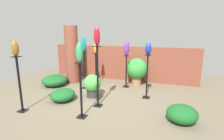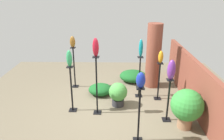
# 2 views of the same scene
# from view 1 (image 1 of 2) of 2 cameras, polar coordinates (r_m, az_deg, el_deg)

# --- Properties ---
(ground_plane) EXTENTS (8.00, 8.00, 0.00)m
(ground_plane) POSITION_cam_1_polar(r_m,az_deg,el_deg) (4.88, -4.37, -10.03)
(ground_plane) COLOR #6B604C
(brick_wall_back) EXTENTS (5.60, 0.12, 1.30)m
(brick_wall_back) POSITION_cam_1_polar(r_m,az_deg,el_deg) (6.73, 3.02, 2.22)
(brick_wall_back) COLOR brown
(brick_wall_back) RESTS_ON ground
(brick_pillar) EXTENTS (0.47, 0.47, 2.05)m
(brick_pillar) POSITION_cam_1_polar(r_m,az_deg,el_deg) (6.52, -12.97, 4.92)
(brick_pillar) COLOR brown
(brick_pillar) RESTS_ON ground
(pedestal_amber) EXTENTS (0.20, 0.20, 1.10)m
(pedestal_amber) POSITION_cam_1_polar(r_m,az_deg,el_deg) (6.21, -5.26, -0.10)
(pedestal_amber) COLOR black
(pedestal_amber) RESTS_ON ground
(pedestal_violet) EXTENTS (0.20, 0.20, 1.08)m
(pedestal_violet) POSITION_cam_1_polar(r_m,az_deg,el_deg) (5.89, 4.66, -0.93)
(pedestal_violet) COLOR black
(pedestal_violet) RESTS_ON ground
(pedestal_cobalt) EXTENTS (0.20, 0.20, 1.24)m
(pedestal_cobalt) POSITION_cam_1_polar(r_m,az_deg,el_deg) (4.99, 11.33, -2.76)
(pedestal_cobalt) COLOR black
(pedestal_cobalt) RESTS_ON ground
(pedestal_jade) EXTENTS (0.20, 0.20, 1.23)m
(pedestal_jade) POSITION_cam_1_polar(r_m,az_deg,el_deg) (3.87, -10.10, -7.41)
(pedestal_jade) COLOR black
(pedestal_jade) RESTS_ON ground
(pedestal_ruby) EXTENTS (0.20, 0.20, 1.53)m
(pedestal_ruby) POSITION_cam_1_polar(r_m,az_deg,el_deg) (4.34, -4.69, -3.01)
(pedestal_ruby) COLOR black
(pedestal_ruby) RESTS_ON ground
(pedestal_bronze) EXTENTS (0.20, 0.20, 1.32)m
(pedestal_bronze) POSITION_cam_1_polar(r_m,az_deg,el_deg) (4.60, -27.87, -4.88)
(pedestal_bronze) COLOR black
(pedestal_bronze) RESTS_ON ground
(pedestal_teal) EXTENTS (0.20, 0.20, 1.23)m
(pedestal_teal) POSITION_cam_1_polar(r_m,az_deg,el_deg) (5.80, -8.88, -0.53)
(pedestal_teal) COLOR black
(pedestal_teal) RESTS_ON ground
(art_vase_amber) EXTENTS (0.13, 0.14, 0.35)m
(art_vase_amber) POSITION_cam_1_polar(r_m,az_deg,el_deg) (6.09, -5.41, 7.05)
(art_vase_amber) COLOR orange
(art_vase_amber) RESTS_ON pedestal_amber
(art_vase_violet) EXTENTS (0.18, 0.19, 0.48)m
(art_vase_violet) POSITION_cam_1_polar(r_m,az_deg,el_deg) (5.75, 4.81, 7.08)
(art_vase_violet) COLOR #6B2D8C
(art_vase_violet) RESTS_ON pedestal_violet
(art_vase_cobalt) EXTENTS (0.17, 0.18, 0.32)m
(art_vase_cobalt) POSITION_cam_1_polar(r_m,az_deg,el_deg) (4.84, 11.77, 6.76)
(art_vase_cobalt) COLOR #192D9E
(art_vase_cobalt) RESTS_ON pedestal_cobalt
(art_vase_jade) EXTENTS (0.15, 0.14, 0.42)m
(art_vase_jade) POSITION_cam_1_polar(r_m,az_deg,el_deg) (3.66, -10.64, 5.56)
(art_vase_jade) COLOR #2D9356
(art_vase_jade) RESTS_ON pedestal_jade
(art_vase_ruby) EXTENTS (0.15, 0.15, 0.45)m
(art_vase_ruby) POSITION_cam_1_polar(r_m,az_deg,el_deg) (4.18, -4.96, 10.89)
(art_vase_ruby) COLOR maroon
(art_vase_ruby) RESTS_ON pedestal_ruby
(art_vase_bronze) EXTENTS (0.16, 0.17, 0.35)m
(art_vase_bronze) POSITION_cam_1_polar(r_m,az_deg,el_deg) (4.44, -29.08, 6.19)
(art_vase_bronze) COLOR brown
(art_vase_bronze) RESTS_ON pedestal_bronze
(art_vase_teal) EXTENTS (0.13, 0.12, 0.51)m
(art_vase_teal) POSITION_cam_1_polar(r_m,az_deg,el_deg) (5.66, -9.21, 8.55)
(art_vase_teal) COLOR #0F727A
(art_vase_teal) RESTS_ON pedestal_teal
(potted_plant_mid_left) EXTENTS (0.50, 0.50, 0.66)m
(potted_plant_mid_left) POSITION_cam_1_polar(r_m,az_deg,el_deg) (5.07, -6.45, -4.78)
(potted_plant_mid_left) COLOR #2D2D33
(potted_plant_mid_left) RESTS_ON ground
(potted_plant_walkway_edge) EXTENTS (0.73, 0.73, 0.95)m
(potted_plant_walkway_edge) POSITION_cam_1_polar(r_m,az_deg,el_deg) (6.15, 8.07, 0.19)
(potted_plant_walkway_edge) COLOR #936B4C
(potted_plant_walkway_edge) RESTS_ON ground
(foliage_bed_east) EXTENTS (0.84, 0.92, 0.37)m
(foliage_bed_east) POSITION_cam_1_polar(r_m,az_deg,el_deg) (6.41, -18.14, -3.22)
(foliage_bed_east) COLOR #195923
(foliage_bed_east) RESTS_ON ground
(foliage_bed_west) EXTENTS (0.65, 0.72, 0.33)m
(foliage_bed_west) POSITION_cam_1_polar(r_m,az_deg,el_deg) (5.02, -15.78, -7.82)
(foliage_bed_west) COLOR #195923
(foliage_bed_west) RESTS_ON ground
(foliage_bed_center) EXTENTS (0.64, 0.62, 0.38)m
(foliage_bed_center) POSITION_cam_1_polar(r_m,az_deg,el_deg) (4.02, 21.89, -13.17)
(foliage_bed_center) COLOR #195923
(foliage_bed_center) RESTS_ON ground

